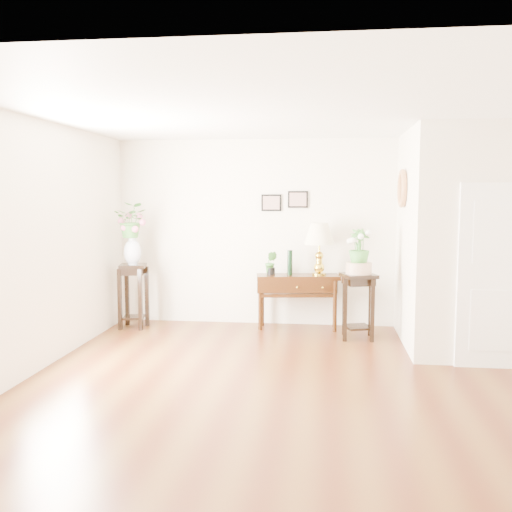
% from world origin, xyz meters
% --- Properties ---
extents(floor, '(6.00, 5.50, 0.02)m').
position_xyz_m(floor, '(0.00, 0.00, 0.00)').
color(floor, '#5A3515').
rests_on(floor, ground).
extents(ceiling, '(6.00, 5.50, 0.02)m').
position_xyz_m(ceiling, '(0.00, 0.00, 2.80)').
color(ceiling, white).
rests_on(ceiling, ground).
extents(wall_back, '(6.00, 0.02, 2.80)m').
position_xyz_m(wall_back, '(0.00, 2.75, 1.40)').
color(wall_back, white).
rests_on(wall_back, ground).
extents(wall_front, '(6.00, 0.02, 2.80)m').
position_xyz_m(wall_front, '(0.00, -2.75, 1.40)').
color(wall_front, white).
rests_on(wall_front, ground).
extents(wall_left, '(0.02, 5.50, 2.80)m').
position_xyz_m(wall_left, '(-3.00, 0.00, 1.40)').
color(wall_left, white).
rests_on(wall_left, ground).
extents(partition, '(1.80, 1.95, 2.80)m').
position_xyz_m(partition, '(2.10, 1.77, 1.40)').
color(partition, white).
rests_on(partition, floor).
extents(door, '(0.90, 0.05, 2.10)m').
position_xyz_m(door, '(2.10, 0.78, 1.05)').
color(door, white).
rests_on(door, floor).
extents(art_print_left, '(0.30, 0.02, 0.25)m').
position_xyz_m(art_print_left, '(-0.65, 2.73, 1.85)').
color(art_print_left, black).
rests_on(art_print_left, wall_back).
extents(art_print_right, '(0.30, 0.02, 0.25)m').
position_xyz_m(art_print_right, '(-0.25, 2.73, 1.90)').
color(art_print_right, black).
rests_on(art_print_right, wall_back).
extents(wall_ornament, '(0.07, 0.51, 0.51)m').
position_xyz_m(wall_ornament, '(1.16, 1.90, 2.05)').
color(wall_ornament, '#A7734B').
rests_on(wall_ornament, partition).
extents(console_table, '(1.24, 0.55, 0.80)m').
position_xyz_m(console_table, '(-0.23, 2.44, 0.40)').
color(console_table, black).
rests_on(console_table, floor).
extents(table_lamp, '(0.51, 0.51, 0.77)m').
position_xyz_m(table_lamp, '(0.08, 2.44, 1.15)').
color(table_lamp, gold).
rests_on(table_lamp, console_table).
extents(green_vase, '(0.10, 0.10, 0.36)m').
position_xyz_m(green_vase, '(-0.35, 2.44, 0.97)').
color(green_vase, black).
rests_on(green_vase, console_table).
extents(potted_plant, '(0.20, 0.17, 0.32)m').
position_xyz_m(potted_plant, '(-0.63, 2.44, 0.96)').
color(potted_plant, '#3C8331').
rests_on(potted_plant, console_table).
extents(plant_stand_a, '(0.43, 0.43, 0.95)m').
position_xyz_m(plant_stand_a, '(-2.65, 2.21, 0.47)').
color(plant_stand_a, black).
rests_on(plant_stand_a, floor).
extents(porcelain_vase, '(0.27, 0.27, 0.44)m').
position_xyz_m(porcelain_vase, '(-2.65, 2.21, 1.17)').
color(porcelain_vase, silver).
rests_on(porcelain_vase, plant_stand_a).
extents(lily_arrangement, '(0.48, 0.42, 0.52)m').
position_xyz_m(lily_arrangement, '(-2.65, 2.21, 1.61)').
color(lily_arrangement, '#3C8331').
rests_on(lily_arrangement, porcelain_vase).
extents(plant_stand_b, '(0.53, 0.53, 0.90)m').
position_xyz_m(plant_stand_b, '(0.62, 1.96, 0.45)').
color(plant_stand_b, black).
rests_on(plant_stand_b, floor).
extents(ceramic_bowl, '(0.47, 0.47, 0.16)m').
position_xyz_m(ceramic_bowl, '(0.62, 1.96, 0.98)').
color(ceramic_bowl, '#B9AF99').
rests_on(ceramic_bowl, plant_stand_b).
extents(narcissus, '(0.30, 0.30, 0.49)m').
position_xyz_m(narcissus, '(0.62, 1.96, 1.26)').
color(narcissus, '#3C8331').
rests_on(narcissus, ceramic_bowl).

